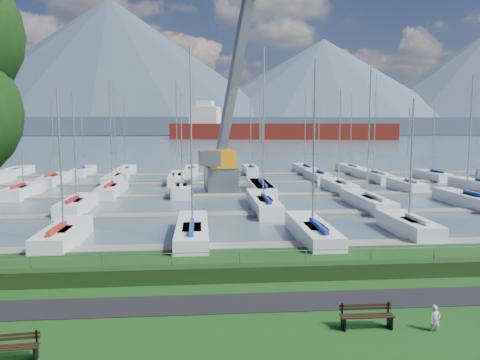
{
  "coord_description": "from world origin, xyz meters",
  "views": [
    {
      "loc": [
        -2.68,
        -20.19,
        6.81
      ],
      "look_at": [
        0.0,
        12.0,
        3.0
      ],
      "focal_mm": 35.0,
      "sensor_mm": 36.0,
      "label": 1
    }
  ],
  "objects": [
    {
      "name": "bench_left",
      "position": [
        -8.33,
        -6.87,
        0.42
      ],
      "size": [
        1.83,
        0.59,
        0.85
      ],
      "rotation": [
        0.0,
        0.0,
        0.09
      ],
      "color": "black",
      "rests_on": "grass"
    },
    {
      "name": "hedge",
      "position": [
        0.0,
        -0.4,
        0.35
      ],
      "size": [
        80.0,
        0.7,
        0.7
      ],
      "primitive_type": "cube",
      "color": "black",
      "rests_on": "grass"
    },
    {
      "name": "cargo_ship_mid",
      "position": [
        33.28,
        214.22,
        3.45
      ],
      "size": [
        112.32,
        40.57,
        21.5
      ],
      "rotation": [
        0.0,
        0.0,
        -0.21
      ],
      "color": "maroon",
      "rests_on": "water"
    },
    {
      "name": "path",
      "position": [
        0.0,
        -3.0,
        0.01
      ],
      "size": [
        160.0,
        2.0,
        0.04
      ],
      "primitive_type": "cube",
      "color": "black",
      "rests_on": "grass"
    },
    {
      "name": "mountains",
      "position": [
        7.35,
        404.62,
        46.68
      ],
      "size": [
        1190.0,
        360.0,
        115.0
      ],
      "color": "#445063",
      "rests_on": "water"
    },
    {
      "name": "docks",
      "position": [
        0.0,
        26.0,
        -0.22
      ],
      "size": [
        90.0,
        41.6,
        0.25
      ],
      "color": "slate",
      "rests_on": "water"
    },
    {
      "name": "foothill",
      "position": [
        0.0,
        330.0,
        6.0
      ],
      "size": [
        900.0,
        80.0,
        12.0
      ],
      "primitive_type": "cube",
      "color": "#424B60",
      "rests_on": "water"
    },
    {
      "name": "person",
      "position": [
        5.0,
        -5.93,
        0.52
      ],
      "size": [
        0.4,
        0.28,
        1.03
      ],
      "primitive_type": "imported",
      "rotation": [
        0.0,
        0.0,
        0.1
      ],
      "color": "#B3B3BA",
      "rests_on": "grass"
    },
    {
      "name": "sailboat_fleet",
      "position": [
        -2.11,
        29.13,
        5.48
      ],
      "size": [
        75.99,
        49.43,
        13.67
      ],
      "color": "navy",
      "rests_on": "water"
    },
    {
      "name": "bench_right",
      "position": [
        2.81,
        -5.53,
        0.42
      ],
      "size": [
        1.8,
        0.43,
        0.85
      ],
      "rotation": [
        0.0,
        0.0,
        -0.01
      ],
      "color": "black",
      "rests_on": "grass"
    },
    {
      "name": "crane",
      "position": [
        -0.2,
        29.73,
        5.33
      ],
      "size": [
        6.29,
        13.22,
        22.35
      ],
      "rotation": [
        0.0,
        0.0,
        0.13
      ],
      "color": "slate",
      "rests_on": "water"
    },
    {
      "name": "fence",
      "position": [
        0.0,
        0.0,
        1.2
      ],
      "size": [
        80.0,
        0.04,
        0.04
      ],
      "primitive_type": "cylinder",
      "rotation": [
        0.0,
        1.57,
        0.0
      ],
      "color": "gray",
      "rests_on": "grass"
    },
    {
      "name": "water",
      "position": [
        0.0,
        260.0,
        -0.4
      ],
      "size": [
        800.0,
        540.0,
        0.2
      ],
      "primitive_type": "cube",
      "color": "#4A5F6C"
    }
  ]
}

